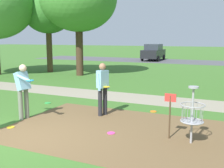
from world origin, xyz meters
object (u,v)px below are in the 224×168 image
object	(u,v)px
frisbee_far_right	(111,133)
player_waiting_left	(23,88)
player_throwing	(103,86)
frisbee_scattered_b	(48,103)
frisbee_by_tee	(153,111)
disc_golf_basket	(190,112)
parked_car_leftmost	(153,52)
tree_far_left	(48,13)
frisbee_mid_grass	(11,127)

from	to	relation	value
frisbee_far_right	player_waiting_left	bearing A→B (deg)	178.40
player_throwing	frisbee_scattered_b	world-z (taller)	player_throwing
frisbee_by_tee	disc_golf_basket	bearing A→B (deg)	-56.99
frisbee_by_tee	frisbee_far_right	world-z (taller)	same
parked_car_leftmost	player_waiting_left	bearing A→B (deg)	-83.83
frisbee_by_tee	player_waiting_left	bearing A→B (deg)	-144.37
player_waiting_left	frisbee_by_tee	xyz separation A→B (m)	(3.44, 2.47, -0.98)
frisbee_scattered_b	tree_far_left	world-z (taller)	tree_far_left
frisbee_by_tee	frisbee_scattered_b	world-z (taller)	same
frisbee_far_right	parked_car_leftmost	world-z (taller)	parked_car_leftmost
player_throwing	frisbee_far_right	distance (m)	1.99
player_throwing	frisbee_far_right	xyz separation A→B (m)	(0.96, -1.46, -0.96)
frisbee_by_tee	tree_far_left	size ratio (longest dim) A/B	0.04
frisbee_mid_grass	frisbee_scattered_b	bearing A→B (deg)	107.17
frisbee_scattered_b	player_throwing	bearing A→B (deg)	-12.69
disc_golf_basket	tree_far_left	bearing A→B (deg)	139.28
frisbee_mid_grass	frisbee_far_right	size ratio (longest dim) A/B	1.02
player_waiting_left	frisbee_far_right	world-z (taller)	player_waiting_left
frisbee_scattered_b	parked_car_leftmost	xyz separation A→B (m)	(-1.92, 21.66, 0.91)
player_waiting_left	parked_car_leftmost	bearing A→B (deg)	96.17
parked_car_leftmost	frisbee_scattered_b	bearing A→B (deg)	-84.94
frisbee_scattered_b	parked_car_leftmost	distance (m)	21.77
frisbee_scattered_b	frisbee_mid_grass	bearing A→B (deg)	-72.83
disc_golf_basket	frisbee_far_right	world-z (taller)	disc_golf_basket
player_throwing	disc_golf_basket	bearing A→B (deg)	-23.43
frisbee_by_tee	frisbee_far_right	size ratio (longest dim) A/B	1.05
disc_golf_basket	frisbee_scattered_b	xyz separation A→B (m)	(-5.62, 1.88, -0.74)
player_throwing	tree_far_left	bearing A→B (deg)	134.86
frisbee_far_right	frisbee_scattered_b	bearing A→B (deg)	150.53
frisbee_scattered_b	tree_far_left	distance (m)	10.94
parked_car_leftmost	player_throwing	bearing A→B (deg)	-78.31
frisbee_far_right	frisbee_scattered_b	size ratio (longest dim) A/B	0.90
player_waiting_left	frisbee_by_tee	distance (m)	4.35
tree_far_left	parked_car_leftmost	distance (m)	14.53
frisbee_mid_grass	tree_far_left	distance (m)	13.57
player_throwing	frisbee_mid_grass	world-z (taller)	player_throwing
frisbee_mid_grass	player_waiting_left	bearing A→B (deg)	105.50
player_throwing	parked_car_leftmost	world-z (taller)	parked_car_leftmost
frisbee_far_right	frisbee_scattered_b	world-z (taller)	same
frisbee_scattered_b	tree_far_left	size ratio (longest dim) A/B	0.04
disc_golf_basket	parked_car_leftmost	bearing A→B (deg)	107.76
frisbee_mid_grass	tree_far_left	xyz separation A→B (m)	(-6.86, 10.91, 4.24)
parked_car_leftmost	tree_far_left	bearing A→B (deg)	-106.73
player_throwing	frisbee_scattered_b	bearing A→B (deg)	167.31
frisbee_far_right	frisbee_scattered_b	xyz separation A→B (m)	(-3.65, 2.06, 0.00)
frisbee_by_tee	frisbee_far_right	xyz separation A→B (m)	(-0.43, -2.55, 0.00)
disc_golf_basket	frisbee_far_right	xyz separation A→B (m)	(-1.97, -0.19, -0.74)
disc_golf_basket	frisbee_far_right	bearing A→B (deg)	-174.58
tree_far_left	frisbee_mid_grass	bearing A→B (deg)	-57.86
player_waiting_left	tree_far_left	size ratio (longest dim) A/B	0.30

